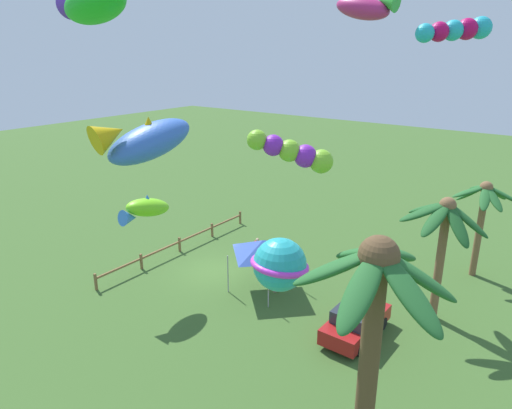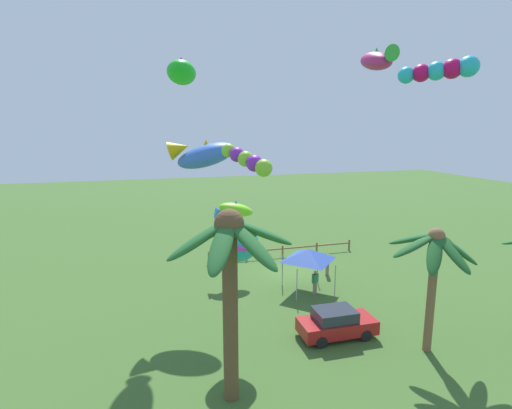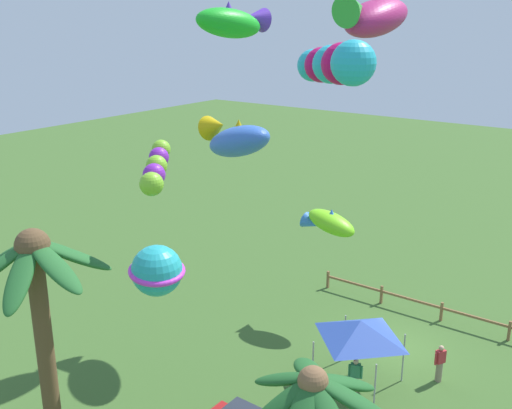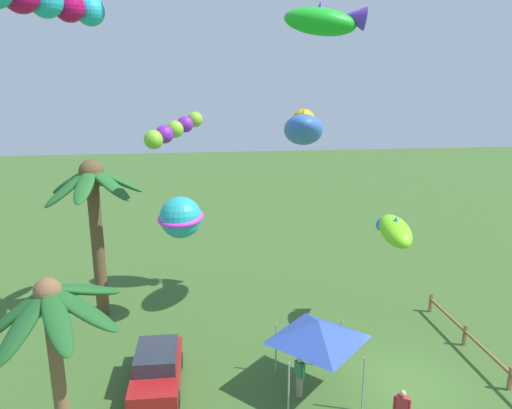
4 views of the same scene
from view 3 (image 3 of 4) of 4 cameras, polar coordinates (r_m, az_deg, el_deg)
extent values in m
plane|color=#3D6028|center=(27.50, 13.04, -13.35)|extent=(120.00, 120.00, 0.00)
cylinder|color=brown|center=(21.32, -19.62, -12.65)|extent=(0.58, 0.58, 7.09)
ellipsoid|color=#236028|center=(20.91, -22.37, -4.34)|extent=(2.47, 0.85, 1.58)
ellipsoid|color=#236028|center=(19.13, -21.68, -6.52)|extent=(1.94, 2.37, 1.72)
ellipsoid|color=#236028|center=(19.01, -18.68, -5.70)|extent=(2.57, 0.89, 1.36)
ellipsoid|color=#236028|center=(19.91, -17.16, -4.70)|extent=(2.13, 2.40, 1.49)
ellipsoid|color=#236028|center=(20.88, -18.69, -3.99)|extent=(1.53, 2.54, 1.60)
sphere|color=brown|center=(19.84, -20.65, -3.71)|extent=(1.11, 1.11, 1.11)
ellipsoid|color=#1E5623|center=(15.48, 2.60, -16.40)|extent=(2.19, 1.03, 1.30)
ellipsoid|color=#1E5623|center=(14.84, 2.01, -18.92)|extent=(1.76, 1.83, 1.64)
ellipsoid|color=#1E5623|center=(14.90, 9.44, -18.14)|extent=(2.18, 1.49, 1.30)
ellipsoid|color=#1E5623|center=(15.45, 8.49, -16.56)|extent=(1.35, 2.21, 1.26)
ellipsoid|color=#1E5623|center=(15.71, 4.89, -15.32)|extent=(1.87, 2.10, 1.06)
sphere|color=brown|center=(14.68, 5.49, -16.52)|extent=(0.74, 0.74, 0.74)
cube|color=brown|center=(29.51, 23.13, -11.08)|extent=(0.12, 0.12, 0.95)
cube|color=brown|center=(30.16, 17.37, -9.78)|extent=(0.12, 0.12, 0.95)
cube|color=brown|center=(31.11, 11.94, -8.46)|extent=(0.12, 0.12, 0.95)
cube|color=brown|center=(32.33, 6.92, -7.16)|extent=(0.12, 0.12, 0.95)
cube|color=brown|center=(30.08, 17.40, -9.46)|extent=(12.49, 0.09, 0.11)
cylinder|color=gray|center=(24.07, 9.44, -16.79)|extent=(0.26, 0.26, 0.84)
cube|color=#338956|center=(23.69, 9.52, -15.41)|extent=(0.44, 0.34, 0.54)
sphere|color=beige|center=(23.49, 9.57, -14.64)|extent=(0.21, 0.21, 0.21)
cylinder|color=#338956|center=(23.70, 10.09, -15.58)|extent=(0.09, 0.09, 0.52)
cylinder|color=#338956|center=(23.74, 8.94, -15.45)|extent=(0.09, 0.09, 0.52)
cylinder|color=gray|center=(25.63, 17.14, -15.07)|extent=(0.26, 0.26, 0.84)
cube|color=#B72D33|center=(25.28, 17.28, -13.75)|extent=(0.38, 0.44, 0.54)
sphere|color=tan|center=(25.09, 17.36, -13.01)|extent=(0.21, 0.21, 0.21)
cylinder|color=#B72D33|center=(25.44, 17.67, -13.70)|extent=(0.09, 0.09, 0.52)
cylinder|color=#B72D33|center=(25.16, 16.87, -13.99)|extent=(0.09, 0.09, 0.52)
cylinder|color=#9E9EA3|center=(24.92, 13.95, -14.08)|extent=(0.06, 0.06, 2.10)
cylinder|color=#9E9EA3|center=(25.81, 8.50, -12.54)|extent=(0.06, 0.06, 2.10)
cylinder|color=#9E9EA3|center=(22.88, 11.32, -17.01)|extent=(0.06, 0.06, 2.10)
cylinder|color=#9E9EA3|center=(23.85, 5.47, -15.16)|extent=(0.06, 0.06, 2.10)
pyramid|color=#2D4CA8|center=(23.60, 9.99, -11.71)|extent=(2.86, 2.86, 0.75)
ellipsoid|color=#B9266B|center=(16.40, 11.47, 17.16)|extent=(1.42, 2.69, 1.35)
cone|color=green|center=(15.44, 9.40, 18.03)|extent=(0.85, 0.98, 0.92)
cone|color=green|center=(16.41, 11.56, 18.58)|extent=(0.53, 0.53, 0.51)
ellipsoid|color=#7AE41E|center=(27.72, 7.23, -1.75)|extent=(2.68, 1.40, 1.42)
cone|color=#3879E5|center=(28.37, 5.33, -1.75)|extent=(0.99, 0.84, 0.94)
cone|color=#3879E5|center=(27.59, 7.26, -0.96)|extent=(0.52, 0.52, 0.50)
ellipsoid|color=green|center=(26.07, -2.62, 16.98)|extent=(2.24, 3.67, 1.60)
cone|color=#5D2FBB|center=(27.07, -0.14, 17.40)|extent=(1.25, 1.34, 1.17)
cone|color=#5D2FBB|center=(26.07, -2.64, 18.17)|extent=(0.77, 0.77, 0.68)
ellipsoid|color=blue|center=(25.11, -1.66, 6.07)|extent=(4.01, 2.53, 2.17)
cone|color=gold|center=(26.25, -3.88, 7.48)|extent=(1.59, 1.39, 1.37)
cone|color=gold|center=(25.00, -1.67, 7.36)|extent=(0.84, 0.84, 0.72)
sphere|color=#7EC92B|center=(19.41, -9.99, 1.95)|extent=(0.79, 0.79, 0.79)
sphere|color=purple|center=(19.87, -9.75, 2.83)|extent=(0.76, 0.76, 0.76)
sphere|color=#7EC92B|center=(20.32, -9.52, 3.68)|extent=(0.72, 0.72, 0.72)
sphere|color=purple|center=(20.79, -9.30, 4.50)|extent=(0.69, 0.69, 0.69)
sphere|color=#7EC92B|center=(21.25, -9.09, 5.27)|extent=(0.66, 0.66, 0.66)
sphere|color=#22B0C5|center=(11.74, 9.32, 13.24)|extent=(0.88, 0.88, 0.88)
sphere|color=#BE0B55|center=(12.32, 8.24, 13.22)|extent=(0.84, 0.84, 0.84)
sphere|color=#22B0C5|center=(12.90, 7.25, 13.20)|extent=(0.81, 0.81, 0.81)
sphere|color=#BE0B55|center=(13.48, 6.34, 13.18)|extent=(0.77, 0.77, 0.77)
sphere|color=#22B0C5|center=(14.06, 5.51, 13.15)|extent=(0.74, 0.74, 0.74)
sphere|color=#25AEB9|center=(21.86, -9.49, -6.27)|extent=(1.87, 1.87, 1.87)
torus|color=#DE3AE2|center=(21.86, -9.49, -6.27)|extent=(2.78, 2.78, 0.51)
camera|label=1|loc=(27.31, -42.12, 9.58)|focal=32.41mm
camera|label=2|loc=(19.44, -63.52, -2.45)|focal=27.68mm
camera|label=4|loc=(16.17, 58.09, -0.47)|focal=33.67mm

